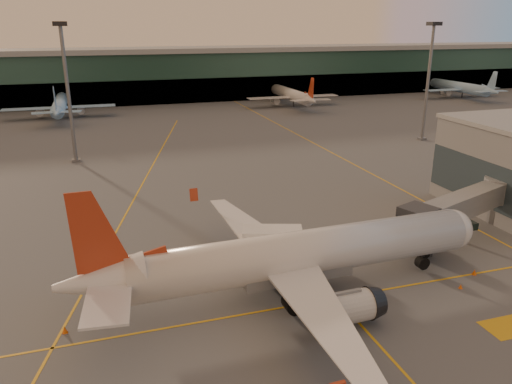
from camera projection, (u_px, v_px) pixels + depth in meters
name	position (u px, v px, depth m)	size (l,w,h in m)	color
ground	(310.00, 337.00, 42.29)	(600.00, 600.00, 0.00)	#4C4F54
taxi_markings	(157.00, 189.00, 80.30)	(100.12, 173.00, 0.01)	gold
terminal	(141.00, 75.00, 167.38)	(400.00, 20.00, 17.60)	#19382D
mast_west_near	(67.00, 83.00, 91.27)	(2.40, 2.40, 25.60)	slate
mast_east_near	(429.00, 73.00, 109.38)	(2.40, 2.40, 25.60)	slate
distant_aircraft_row	(76.00, 116.00, 142.65)	(290.00, 34.00, 13.00)	#95C7FA
main_airplane	(293.00, 257.00, 47.51)	(42.11, 37.87, 12.72)	silver
jet_bridge	(468.00, 205.00, 60.64)	(21.22, 10.27, 6.16)	slate
catering_truck	(273.00, 247.00, 52.78)	(6.80, 4.53, 4.86)	#A63C17
pushback_tug	(414.00, 241.00, 59.23)	(3.94, 3.07, 1.80)	black
cone_nose	(474.00, 272.00, 52.68)	(0.48, 0.48, 0.62)	#E2580B
cone_tail	(65.00, 330.00, 42.75)	(0.49, 0.49, 0.62)	#E2580B
cone_wing_left	(246.00, 223.00, 65.74)	(0.41, 0.41, 0.53)	#E2580B
cone_fwd	(461.00, 286.00, 49.94)	(0.38, 0.38, 0.48)	#E2580B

